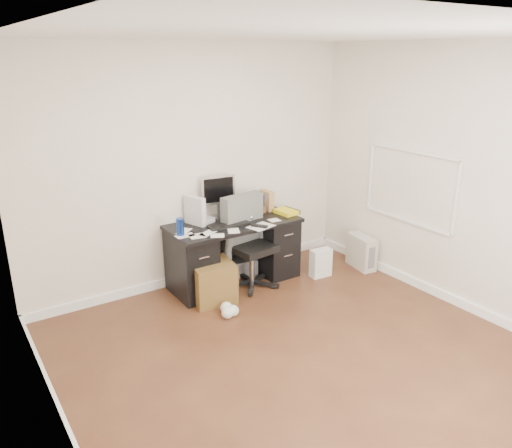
{
  "coord_description": "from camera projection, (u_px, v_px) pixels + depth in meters",
  "views": [
    {
      "loc": [
        -2.45,
        -2.96,
        2.57
      ],
      "look_at": [
        0.31,
        1.2,
        0.85
      ],
      "focal_mm": 35.0,
      "sensor_mm": 36.0,
      "label": 1
    }
  ],
  "objects": [
    {
      "name": "ground",
      "position": [
        302.0,
        357.0,
        4.45
      ],
      "size": [
        4.0,
        4.0,
        0.0
      ],
      "primitive_type": "plane",
      "color": "#452316",
      "rests_on": "ground"
    },
    {
      "name": "room_shell",
      "position": [
        309.0,
        174.0,
        3.95
      ],
      "size": [
        4.02,
        4.02,
        2.71
      ],
      "color": "beige",
      "rests_on": "ground"
    },
    {
      "name": "desk",
      "position": [
        234.0,
        251.0,
        5.78
      ],
      "size": [
        1.5,
        0.7,
        0.75
      ],
      "color": "black",
      "rests_on": "ground"
    },
    {
      "name": "loose_papers",
      "position": [
        221.0,
        226.0,
        5.52
      ],
      "size": [
        1.1,
        0.6,
        0.0
      ],
      "primitive_type": null,
      "color": "silver",
      "rests_on": "desk"
    },
    {
      "name": "lcd_monitor",
      "position": [
        218.0,
        196.0,
        5.73
      ],
      "size": [
        0.43,
        0.28,
        0.51
      ],
      "primitive_type": null,
      "rotation": [
        0.0,
        0.0,
        -0.13
      ],
      "color": "#B6B5BA",
      "rests_on": "desk"
    },
    {
      "name": "keyboard",
      "position": [
        229.0,
        225.0,
        5.52
      ],
      "size": [
        0.48,
        0.19,
        0.03
      ],
      "primitive_type": "cube",
      "rotation": [
        0.0,
        0.0,
        -0.07
      ],
      "color": "black",
      "rests_on": "desk"
    },
    {
      "name": "computer_mouse",
      "position": [
        251.0,
        217.0,
        5.72
      ],
      "size": [
        0.08,
        0.08,
        0.06
      ],
      "primitive_type": "sphere",
      "rotation": [
        0.0,
        0.0,
        -0.38
      ],
      "color": "#B6B5BA",
      "rests_on": "desk"
    },
    {
      "name": "travel_mug",
      "position": [
        180.0,
        227.0,
        5.23
      ],
      "size": [
        0.1,
        0.1,
        0.18
      ],
      "primitive_type": "cylinder",
      "rotation": [
        0.0,
        0.0,
        0.18
      ],
      "color": "navy",
      "rests_on": "desk"
    },
    {
      "name": "white_binder",
      "position": [
        195.0,
        211.0,
        5.53
      ],
      "size": [
        0.21,
        0.31,
        0.32
      ],
      "primitive_type": "cube",
      "rotation": [
        0.0,
        0.0,
        0.31
      ],
      "color": "silver",
      "rests_on": "desk"
    },
    {
      "name": "magazine_file",
      "position": [
        267.0,
        200.0,
        6.06
      ],
      "size": [
        0.1,
        0.21,
        0.24
      ],
      "primitive_type": "cube",
      "rotation": [
        0.0,
        0.0,
        0.01
      ],
      "color": "#9F744D",
      "rests_on": "desk"
    },
    {
      "name": "pen_cup",
      "position": [
        262.0,
        204.0,
        5.96
      ],
      "size": [
        0.09,
        0.09,
        0.22
      ],
      "primitive_type": null,
      "rotation": [
        0.0,
        0.0,
        0.0
      ],
      "color": "#573819",
      "rests_on": "desk"
    },
    {
      "name": "yellow_book",
      "position": [
        286.0,
        212.0,
        5.96
      ],
      "size": [
        0.24,
        0.29,
        0.05
      ],
      "primitive_type": "cube",
      "rotation": [
        0.0,
        0.0,
        0.12
      ],
      "color": "yellow",
      "rests_on": "desk"
    },
    {
      "name": "paper_remote",
      "position": [
        261.0,
        226.0,
        5.51
      ],
      "size": [
        0.33,
        0.29,
        0.02
      ],
      "primitive_type": null,
      "rotation": [
        0.0,
        0.0,
        0.25
      ],
      "color": "silver",
      "rests_on": "desk"
    },
    {
      "name": "office_chair",
      "position": [
        252.0,
        243.0,
        5.66
      ],
      "size": [
        0.67,
        0.67,
        1.06
      ],
      "primitive_type": null,
      "rotation": [
        0.0,
        0.0,
        0.14
      ],
      "color": "#595B59",
      "rests_on": "ground"
    },
    {
      "name": "pc_tower",
      "position": [
        362.0,
        252.0,
        6.25
      ],
      "size": [
        0.25,
        0.44,
        0.42
      ],
      "primitive_type": "cube",
      "rotation": [
        0.0,
        0.0,
        -0.16
      ],
      "color": "beige",
      "rests_on": "ground"
    },
    {
      "name": "shopping_bag",
      "position": [
        321.0,
        263.0,
        6.01
      ],
      "size": [
        0.27,
        0.2,
        0.35
      ],
      "primitive_type": "cube",
      "rotation": [
        0.0,
        0.0,
        -0.07
      ],
      "color": "white",
      "rests_on": "ground"
    },
    {
      "name": "wicker_basket",
      "position": [
        212.0,
        281.0,
        5.41
      ],
      "size": [
        0.5,
        0.5,
        0.44
      ],
      "primitive_type": "cube",
      "rotation": [
        0.0,
        0.0,
        -0.15
      ],
      "color": "#473315",
      "rests_on": "ground"
    },
    {
      "name": "desk_printer",
      "position": [
        242.0,
        266.0,
        6.11
      ],
      "size": [
        0.38,
        0.34,
        0.19
      ],
      "primitive_type": "cube",
      "rotation": [
        0.0,
        0.0,
        -0.22
      ],
      "color": "#5B5B60",
      "rests_on": "ground"
    }
  ]
}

